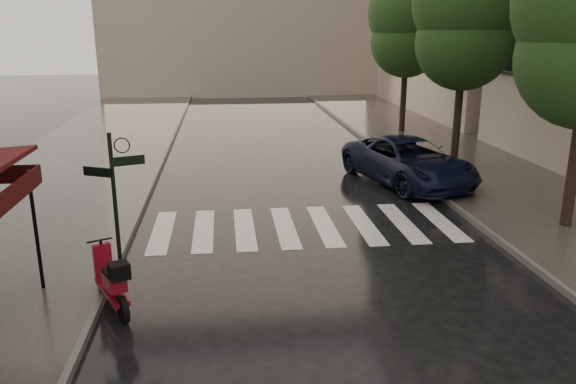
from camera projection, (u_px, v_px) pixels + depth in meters
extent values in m
plane|color=black|center=(170.00, 364.00, 8.63)|extent=(120.00, 120.00, 0.00)
cube|color=#38332D|center=(68.00, 175.00, 19.57)|extent=(6.00, 60.00, 0.12)
cube|color=#38332D|center=(472.00, 164.00, 21.19)|extent=(5.50, 60.00, 0.12)
cube|color=#595651|center=(157.00, 173.00, 19.90)|extent=(0.12, 60.00, 0.16)
cube|color=#595651|center=(401.00, 166.00, 20.88)|extent=(0.12, 60.00, 0.16)
cube|color=silver|center=(162.00, 232.00, 14.28)|extent=(0.50, 3.20, 0.01)
cube|color=silver|center=(204.00, 230.00, 14.39)|extent=(0.50, 3.20, 0.01)
cube|color=silver|center=(245.00, 228.00, 14.51)|extent=(0.50, 3.20, 0.01)
cube|color=silver|center=(285.00, 227.00, 14.63)|extent=(0.50, 3.20, 0.01)
cube|color=silver|center=(325.00, 225.00, 14.74)|extent=(0.50, 3.20, 0.01)
cube|color=silver|center=(364.00, 224.00, 14.86)|extent=(0.50, 3.20, 0.01)
cube|color=silver|center=(402.00, 222.00, 14.97)|extent=(0.50, 3.20, 0.01)
cube|color=silver|center=(440.00, 221.00, 15.09)|extent=(0.50, 3.20, 0.01)
cylinder|color=black|center=(36.00, 231.00, 10.60)|extent=(0.07, 0.07, 2.35)
cylinder|color=black|center=(116.00, 211.00, 10.93)|extent=(0.08, 0.08, 3.10)
cube|color=black|center=(127.00, 161.00, 10.69)|extent=(0.62, 0.26, 0.18)
cube|color=black|center=(97.00, 172.00, 10.68)|extent=(0.56, 0.29, 0.18)
cylinder|color=black|center=(459.00, 103.00, 20.47)|extent=(0.28, 0.28, 4.48)
sphere|color=#153412|center=(464.00, 42.00, 19.87)|extent=(3.40, 3.40, 3.40)
sphere|color=#153412|center=(467.00, 2.00, 19.49)|extent=(3.80, 3.80, 3.80)
cylinder|color=black|center=(404.00, 86.00, 27.19)|extent=(0.28, 0.28, 4.37)
sphere|color=#153412|center=(407.00, 42.00, 26.60)|extent=(3.40, 3.40, 3.40)
sphere|color=#153412|center=(408.00, 12.00, 26.23)|extent=(3.80, 3.80, 3.80)
cylinder|color=black|center=(123.00, 310.00, 9.80)|extent=(0.31, 0.49, 0.49)
cylinder|color=black|center=(103.00, 283.00, 10.84)|extent=(0.31, 0.49, 0.49)
cube|color=maroon|center=(112.00, 291.00, 10.32)|extent=(0.84, 1.32, 0.10)
cube|color=maroon|center=(114.00, 281.00, 10.03)|extent=(0.52, 0.64, 0.29)
cube|color=maroon|center=(103.00, 263.00, 10.58)|extent=(0.35, 0.25, 0.77)
cylinder|color=black|center=(99.00, 240.00, 10.54)|extent=(0.44, 0.24, 0.04)
cube|color=black|center=(119.00, 271.00, 9.63)|extent=(0.43, 0.42, 0.29)
imported|color=black|center=(408.00, 161.00, 18.61)|extent=(3.86, 5.88, 1.50)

